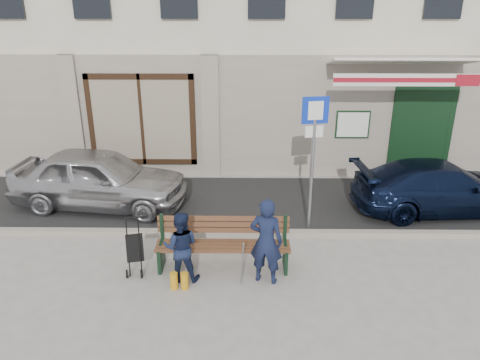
{
  "coord_description": "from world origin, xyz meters",
  "views": [
    {
      "loc": [
        -0.49,
        -6.98,
        4.68
      ],
      "look_at": [
        -0.6,
        1.6,
        1.2
      ],
      "focal_mm": 35.0,
      "sensor_mm": 36.0,
      "label": 1
    }
  ],
  "objects_px": {
    "car_navy": "(441,187)",
    "woman": "(181,247)",
    "parking_sign": "(313,143)",
    "bench": "(220,245)",
    "car_silver": "(99,178)",
    "man": "(266,241)",
    "stroller": "(135,249)"
  },
  "relations": [
    {
      "from": "car_navy",
      "to": "woman",
      "type": "distance_m",
      "value": 6.2
    },
    {
      "from": "parking_sign",
      "to": "bench",
      "type": "bearing_deg",
      "value": -150.07
    },
    {
      "from": "car_silver",
      "to": "woman",
      "type": "bearing_deg",
      "value": -135.35
    },
    {
      "from": "car_silver",
      "to": "parking_sign",
      "type": "bearing_deg",
      "value": -96.54
    },
    {
      "from": "parking_sign",
      "to": "woman",
      "type": "distance_m",
      "value": 3.29
    },
    {
      "from": "car_silver",
      "to": "parking_sign",
      "type": "xyz_separation_m",
      "value": [
        4.69,
        -1.17,
        1.23
      ]
    },
    {
      "from": "car_navy",
      "to": "parking_sign",
      "type": "height_order",
      "value": "parking_sign"
    },
    {
      "from": "parking_sign",
      "to": "car_navy",
      "type": "bearing_deg",
      "value": 8.77
    },
    {
      "from": "car_silver",
      "to": "man",
      "type": "distance_m",
      "value": 4.8
    },
    {
      "from": "man",
      "to": "car_silver",
      "type": "bearing_deg",
      "value": -24.13
    },
    {
      "from": "car_navy",
      "to": "parking_sign",
      "type": "xyz_separation_m",
      "value": [
        -3.09,
        -1.01,
        1.34
      ]
    },
    {
      "from": "parking_sign",
      "to": "car_silver",
      "type": "bearing_deg",
      "value": 156.68
    },
    {
      "from": "bench",
      "to": "woman",
      "type": "bearing_deg",
      "value": -150.38
    },
    {
      "from": "stroller",
      "to": "car_navy",
      "type": "bearing_deg",
      "value": 9.67
    },
    {
      "from": "car_silver",
      "to": "man",
      "type": "relative_size",
      "value": 2.58
    },
    {
      "from": "parking_sign",
      "to": "stroller",
      "type": "relative_size",
      "value": 2.76
    },
    {
      "from": "car_navy",
      "to": "man",
      "type": "relative_size",
      "value": 2.55
    },
    {
      "from": "bench",
      "to": "stroller",
      "type": "bearing_deg",
      "value": -174.04
    },
    {
      "from": "parking_sign",
      "to": "woman",
      "type": "xyz_separation_m",
      "value": [
        -2.42,
        -1.82,
        -1.28
      ]
    },
    {
      "from": "car_silver",
      "to": "parking_sign",
      "type": "distance_m",
      "value": 4.99
    },
    {
      "from": "woman",
      "to": "car_navy",
      "type": "bearing_deg",
      "value": -151.86
    },
    {
      "from": "bench",
      "to": "car_navy",
      "type": "bearing_deg",
      "value": 26.84
    },
    {
      "from": "car_navy",
      "to": "stroller",
      "type": "relative_size",
      "value": 3.87
    },
    {
      "from": "bench",
      "to": "stroller",
      "type": "height_order",
      "value": "stroller"
    },
    {
      "from": "parking_sign",
      "to": "man",
      "type": "distance_m",
      "value": 2.39
    },
    {
      "from": "car_silver",
      "to": "parking_sign",
      "type": "relative_size",
      "value": 1.41
    },
    {
      "from": "man",
      "to": "parking_sign",
      "type": "bearing_deg",
      "value": -102.65
    },
    {
      "from": "bench",
      "to": "woman",
      "type": "relative_size",
      "value": 1.88
    },
    {
      "from": "car_navy",
      "to": "bench",
      "type": "xyz_separation_m",
      "value": [
        -4.86,
        -2.46,
        -0.12
      ]
    },
    {
      "from": "car_navy",
      "to": "stroller",
      "type": "height_order",
      "value": "car_navy"
    },
    {
      "from": "car_navy",
      "to": "woman",
      "type": "relative_size",
      "value": 3.11
    },
    {
      "from": "bench",
      "to": "car_silver",
      "type": "bearing_deg",
      "value": 138.21
    }
  ]
}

